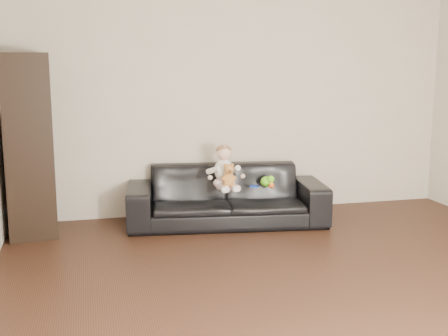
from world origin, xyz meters
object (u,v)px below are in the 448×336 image
object	(u,v)px
sofa	(226,195)
baby	(224,170)
toy_blue_disc	(254,186)
toy_rattle	(271,186)
cabinet	(27,146)
toy_green	(267,182)
teddy_bear	(229,176)

from	to	relation	value
sofa	baby	bearing A→B (deg)	-107.49
sofa	toy_blue_disc	xyz separation A→B (m)	(0.28, -0.09, 0.10)
sofa	toy_rattle	distance (m)	0.50
cabinet	toy_green	size ratio (longest dim) A/B	11.27
teddy_bear	sofa	bearing A→B (deg)	69.61
sofa	toy_rattle	world-z (taller)	sofa
cabinet	toy_blue_disc	xyz separation A→B (m)	(2.27, -0.19, -0.48)
baby	toy_green	distance (m)	0.49
sofa	cabinet	size ratio (longest dim) A/B	1.17
toy_green	toy_blue_disc	distance (m)	0.14
teddy_bear	toy_blue_disc	bearing A→B (deg)	16.51
toy_green	toy_blue_disc	size ratio (longest dim) A/B	1.59
toy_rattle	toy_blue_disc	world-z (taller)	toy_rattle
baby	teddy_bear	distance (m)	0.15
baby	toy_green	bearing A→B (deg)	-16.50
baby	toy_green	size ratio (longest dim) A/B	2.91
cabinet	baby	xyz separation A→B (m)	(1.94, -0.21, -0.29)
baby	toy_rattle	world-z (taller)	baby
toy_green	baby	bearing A→B (deg)	-179.20
toy_blue_disc	toy_rattle	bearing A→B (deg)	-39.65
cabinet	toy_green	distance (m)	2.45
toy_green	toy_rattle	xyz separation A→B (m)	(0.02, -0.11, -0.02)
toy_rattle	toy_blue_disc	xyz separation A→B (m)	(-0.15, 0.13, -0.02)
baby	toy_rattle	distance (m)	0.52
teddy_bear	toy_rattle	size ratio (longest dim) A/B	3.94
baby	toy_blue_disc	bearing A→B (deg)	-12.91
sofa	teddy_bear	size ratio (longest dim) A/B	8.76
cabinet	toy_green	world-z (taller)	cabinet
baby	toy_blue_disc	distance (m)	0.38
baby	toy_rattle	bearing A→B (deg)	-29.12
cabinet	toy_blue_disc	bearing A→B (deg)	-12.78
cabinet	baby	size ratio (longest dim) A/B	3.87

